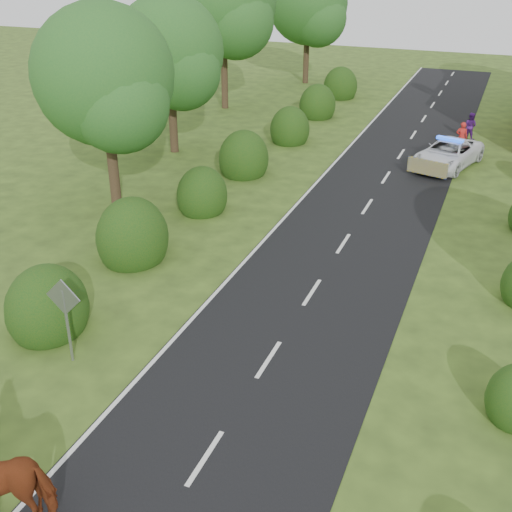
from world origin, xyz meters
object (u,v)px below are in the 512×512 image
at_px(pedestrian_red, 461,137).
at_px(road_sign, 65,309).
at_px(police_van, 448,154).
at_px(cow, 9,478).
at_px(pedestrian_purple, 470,126).

bearing_deg(pedestrian_red, road_sign, 69.54).
xyz_separation_m(road_sign, police_van, (7.50, 20.81, -0.98)).
bearing_deg(cow, police_van, 146.25).
bearing_deg(police_van, road_sign, -93.89).
xyz_separation_m(police_van, pedestrian_purple, (0.57, 5.52, 0.09)).
xyz_separation_m(cow, pedestrian_purple, (6.03, 31.02, -0.08)).
bearing_deg(road_sign, cow, -66.58).
distance_m(police_van, pedestrian_red, 2.71).
relative_size(police_van, pedestrian_red, 3.16).
height_order(road_sign, cow, road_sign).
height_order(pedestrian_red, pedestrian_purple, pedestrian_red).
bearing_deg(pedestrian_red, pedestrian_purple, -95.92).
height_order(cow, pedestrian_red, cow).
distance_m(cow, pedestrian_purple, 31.60).
distance_m(road_sign, cow, 5.18).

